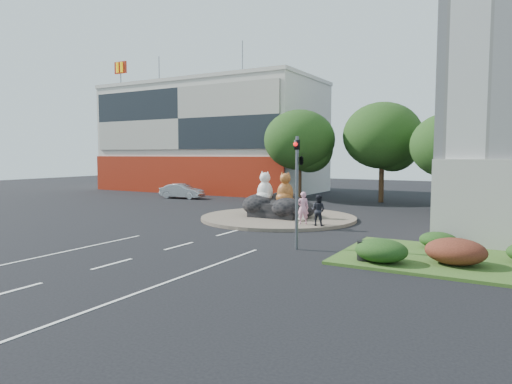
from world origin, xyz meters
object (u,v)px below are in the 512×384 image
Objects in this scene: parked_car at (182,191)px; cat_tabby at (285,187)px; litter_bin at (364,251)px; kitten_white at (302,214)px; pedestrian_pink at (303,208)px; pedestrian_dark at (318,210)px; cat_white at (265,186)px; kitten_calico at (251,209)px.

cat_tabby is at bearing -126.16° from parked_car.
kitten_white is at bearing 128.02° from litter_bin.
pedestrian_dark is at bearing 137.28° from pedestrian_pink.
kitten_calico is (-0.77, -0.50, -1.48)m from cat_white.
pedestrian_dark is 0.41× the size of parked_car.
pedestrian_dark reaches higher than parked_car.
cat_tabby is 11.98m from litter_bin.
kitten_white is 0.46× the size of pedestrian_pink.
pedestrian_dark is (1.51, -1.20, 0.45)m from kitten_white.
cat_tabby is 4.03m from pedestrian_dark.
kitten_calico is at bearing -53.14° from pedestrian_pink.
parked_car is at bearing 133.98° from cat_tabby.
parked_car reaches higher than kitten_calico.
pedestrian_dark is (4.64, -2.22, -1.04)m from cat_white.
parked_car is (-18.15, 10.31, -0.37)m from pedestrian_dark.
pedestrian_pink is (3.63, -2.06, -0.99)m from cat_white.
cat_tabby is (1.46, 0.03, -0.01)m from cat_white.
litter_bin is (5.65, -6.84, -0.64)m from pedestrian_pink.
cat_tabby is 1.08× the size of pedestrian_pink.
kitten_calico is 13.10m from litter_bin.
kitten_calico is 1.02× the size of kitten_white.
parked_car is (-13.51, 8.09, -1.41)m from cat_white.
kitten_white is (1.67, -1.05, -1.48)m from cat_tabby.
cat_white reaches higher than pedestrian_dark.
parked_car reaches higher than kitten_white.
pedestrian_dark is at bearing -52.98° from cat_tabby.
cat_tabby is 2.73m from kitten_calico.
pedestrian_pink reaches higher than parked_car.
pedestrian_pink reaches higher than pedestrian_dark.
parked_car is at bearing 130.96° from kitten_white.
pedestrian_pink is 0.44× the size of parked_car.
kitten_white is 1.13× the size of litter_bin.
kitten_calico is 0.50× the size of pedestrian_dark.
cat_white is 1.46m from cat_tabby.
pedestrian_pink is 19.92m from parked_car.
pedestrian_pink is at bearing -84.42° from kitten_white.
litter_bin is at bearing 127.89° from pedestrian_dark.
litter_bin is (22.79, -16.98, -0.21)m from parked_car.
cat_white is 5.25m from pedestrian_dark.
cat_white is 1.09× the size of pedestrian_pink.
pedestrian_dark reaches higher than kitten_white.
cat_tabby is at bearing 131.24° from litter_bin.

